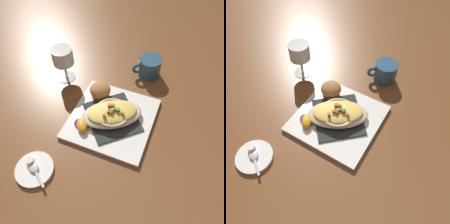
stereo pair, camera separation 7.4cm
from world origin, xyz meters
TOP-DOWN VIEW (x-y plane):
  - ground_plane at (0.00, 0.00)m, footprint 2.60×2.60m
  - square_plate at (0.00, 0.00)m, footprint 0.32×0.32m
  - folded_napkin at (0.00, 0.00)m, footprint 0.23×0.24m
  - gratin_dish at (0.00, -0.00)m, footprint 0.23×0.18m
  - muffin at (-0.06, 0.09)m, footprint 0.07×0.07m
  - orange_garnish at (-0.09, -0.06)m, footprint 0.07×0.07m
  - coffee_mug at (0.10, 0.25)m, footprint 0.11×0.09m
  - stemmed_glass at (-0.22, 0.17)m, footprint 0.08×0.08m
  - creamer_saucer at (-0.19, -0.22)m, footprint 0.11×0.11m
  - spoon at (-0.19, -0.23)m, footprint 0.08×0.07m
  - creamer_cup_0 at (-0.21, -0.21)m, footprint 0.02×0.02m

SIDE VIEW (x-z plane):
  - ground_plane at x=0.00m, z-range 0.00..0.00m
  - creamer_saucer at x=-0.19m, z-range 0.00..0.01m
  - square_plate at x=0.00m, z-range 0.00..0.01m
  - spoon at x=-0.19m, z-range 0.01..0.02m
  - folded_napkin at x=0.00m, z-range 0.01..0.02m
  - creamer_cup_0 at x=-0.21m, z-range 0.01..0.03m
  - orange_garnish at x=-0.09m, z-range 0.01..0.04m
  - coffee_mug at x=0.10m, z-range 0.00..0.07m
  - gratin_dish at x=0.00m, z-range 0.01..0.06m
  - muffin at x=-0.06m, z-range 0.01..0.07m
  - stemmed_glass at x=-0.22m, z-range 0.03..0.17m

